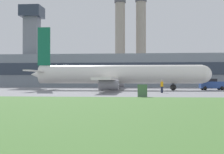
# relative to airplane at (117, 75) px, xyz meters

# --- Properties ---
(ground_plane) EXTENTS (400.00, 400.00, 0.00)m
(ground_plane) POSITION_rel_airplane_xyz_m (-2.22, -3.83, -2.68)
(ground_plane) COLOR gray
(grass_strip) EXTENTS (240.00, 37.00, 0.06)m
(grass_strip) POSITION_rel_airplane_xyz_m (-2.22, -40.33, -2.65)
(grass_strip) COLOR #4C7A38
(grass_strip) RESTS_ON ground_plane
(terminal_building) EXTENTS (83.85, 11.68, 21.22)m
(terminal_building) POSITION_rel_airplane_xyz_m (-3.12, 26.22, 1.69)
(terminal_building) COLOR gray
(terminal_building) RESTS_ON ground_plane
(smokestack_left) EXTENTS (3.96, 3.96, 29.56)m
(smokestack_left) POSITION_rel_airplane_xyz_m (-2.73, 53.99, 12.26)
(smokestack_left) COLOR gray
(smokestack_left) RESTS_ON ground_plane
(smokestack_right) EXTENTS (4.06, 4.06, 30.47)m
(smokestack_right) POSITION_rel_airplane_xyz_m (4.51, 56.80, 12.71)
(smokestack_right) COLOR gray
(smokestack_right) RESTS_ON ground_plane
(airplane) EXTENTS (31.51, 30.18, 11.12)m
(airplane) POSITION_rel_airplane_xyz_m (0.00, 0.00, 0.00)
(airplane) COLOR white
(airplane) RESTS_ON ground_plane
(pushback_tug) EXTENTS (4.30, 2.56, 2.00)m
(pushback_tug) POSITION_rel_airplane_xyz_m (16.65, 2.04, -1.77)
(pushback_tug) COLOR #2D4C93
(pushback_tug) RESTS_ON ground_plane
(ground_crew_person) EXTENTS (0.56, 0.56, 1.79)m
(ground_crew_person) POSITION_rel_airplane_xyz_m (7.08, -10.12, -1.77)
(ground_crew_person) COLOR #23283D
(ground_crew_person) RESTS_ON ground_plane
(utility_cabinet) EXTENTS (1.01, 0.52, 1.34)m
(utility_cabinet) POSITION_rel_airplane_xyz_m (4.27, -20.93, -2.01)
(utility_cabinet) COLOR #4C724C
(utility_cabinet) RESTS_ON ground_plane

